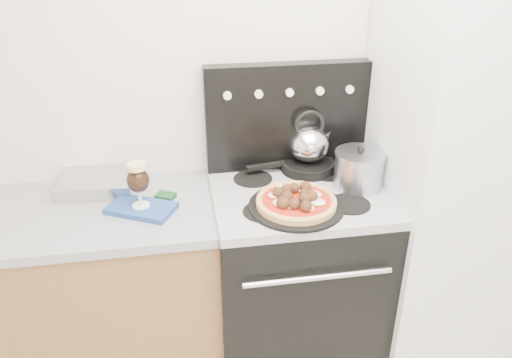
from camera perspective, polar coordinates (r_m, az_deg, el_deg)
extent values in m
cube|color=silver|center=(2.36, 1.35, 9.33)|extent=(3.50, 0.01, 2.50)
cube|color=brown|center=(2.52, -21.67, -12.92)|extent=(1.45, 0.60, 0.86)
cube|color=#949399|center=(2.27, -23.59, -4.08)|extent=(1.48, 0.63, 0.04)
cube|color=black|center=(2.47, 4.46, -11.24)|extent=(0.76, 0.65, 0.88)
cube|color=#ADADB2|center=(2.22, 4.88, -1.85)|extent=(0.76, 0.65, 0.04)
cube|color=black|center=(2.35, 3.51, 7.15)|extent=(0.76, 0.08, 0.50)
cube|color=silver|center=(2.43, 21.29, 0.34)|extent=(0.64, 0.68, 1.90)
cube|color=silver|center=(2.34, -17.71, -0.53)|extent=(0.33, 0.25, 0.06)
cube|color=navy|center=(2.14, -12.97, -3.29)|extent=(0.31, 0.27, 0.02)
cylinder|color=black|center=(2.08, 4.60, -3.13)|extent=(0.46, 0.46, 0.01)
cylinder|color=black|center=(2.39, 5.92, 1.51)|extent=(0.30, 0.30, 0.05)
cylinder|color=#AAABBE|center=(2.25, 11.67, 0.98)|extent=(0.23, 0.23, 0.16)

